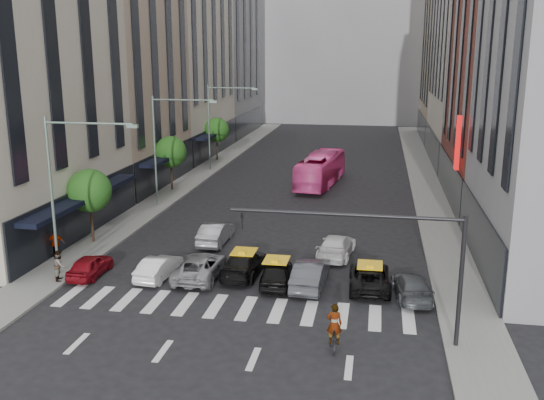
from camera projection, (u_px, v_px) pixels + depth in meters
The scene contains 33 objects.
ground at pixel (228, 320), 29.16m from camera, with size 160.00×160.00×0.00m, color black.
sidewalk_left at pixel (189, 181), 59.77m from camera, with size 3.00×96.00×0.15m, color slate.
sidewalk_right at pixel (428, 190), 55.88m from camera, with size 3.00×96.00×0.15m, color slate.
building_left_a at pixel (10, 29), 39.19m from camera, with size 8.00×18.00×28.00m, color beige.
building_left_b at pixel (121, 57), 55.92m from camera, with size 8.00×16.00×24.00m, color tan.
building_left_c at pixel (180, 4), 71.69m from camera, with size 8.00×20.00×36.00m, color beige.
building_left_d at pixel (222, 34), 90.57m from camera, with size 8.00×18.00×30.00m, color gray.
building_right_b at pixel (510, 46), 48.98m from camera, with size 8.00×18.00×26.00m, color brown.
building_right_d at pixel (456, 40), 85.06m from camera, with size 8.00×18.00×28.00m, color tan.
building_far at pixel (344, 19), 106.10m from camera, with size 30.00×10.00×36.00m, color gray.
tree_near at pixel (90, 191), 39.84m from camera, with size 2.88×2.88×4.95m.
tree_mid at pixel (171, 152), 55.14m from camera, with size 2.88×2.88×4.95m.
tree_far at pixel (217, 130), 70.43m from camera, with size 2.88×2.88×4.95m.
streetlamp_near at pixel (66, 176), 33.27m from camera, with size 5.38×0.25×9.00m.
streetlamp_mid at pixel (166, 137), 48.56m from camera, with size 5.38×0.25×9.00m.
streetlamp_far at pixel (217, 116), 63.86m from camera, with size 5.38×0.25×9.00m.
traffic_signal at pixel (395, 247), 25.83m from camera, with size 10.10×0.20×6.00m.
liberty_sign at pixel (458, 143), 44.71m from camera, with size 0.30×0.70×4.00m.
car_red at pixel (90, 265), 34.72m from camera, with size 1.50×3.74×1.27m, color maroon.
car_white_front at pixel (159, 267), 34.43m from camera, with size 1.35×3.87×1.28m, color silver.
car_silver at pixel (200, 266), 34.41m from camera, with size 2.29×4.96×1.38m, color #98989D.
taxi_left at pixel (244, 263), 34.86m from camera, with size 1.97×4.84×1.41m, color black.
taxi_center at pixel (276, 273), 33.41m from camera, with size 1.68×4.18×1.42m, color black.
car_grey_mid at pixel (310, 274), 33.08m from camera, with size 1.59×4.55×1.50m, color #3A3C41.
taxi_right at pixel (370, 277), 32.96m from camera, with size 2.16×4.68×1.30m, color black.
car_grey_curb at pixel (412, 287), 31.66m from camera, with size 1.75×4.31×1.25m, color #42454A.
car_row2_left at pixel (216, 233), 40.62m from camera, with size 1.53×4.38×1.44m, color #9A9AA0.
car_row2_right at pixel (336, 246), 37.99m from camera, with size 1.95×4.80×1.39m, color silver.
bus at pixel (321, 170), 57.93m from camera, with size 2.58×11.03×3.07m, color #F7489E.
motorcycle at pixel (334, 340), 26.25m from camera, with size 0.58×1.67×0.87m, color black.
rider at pixel (335, 310), 25.93m from camera, with size 0.68×0.44×1.85m, color gray.
pedestrian_near at pixel (60, 265), 33.69m from camera, with size 0.84×0.65×1.73m, color gray.
pedestrian_far at pixel (56, 243), 37.44m from camera, with size 1.04×0.43×1.78m, color gray.
Camera 1 is at (6.80, -26.14, 12.62)m, focal length 40.00 mm.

